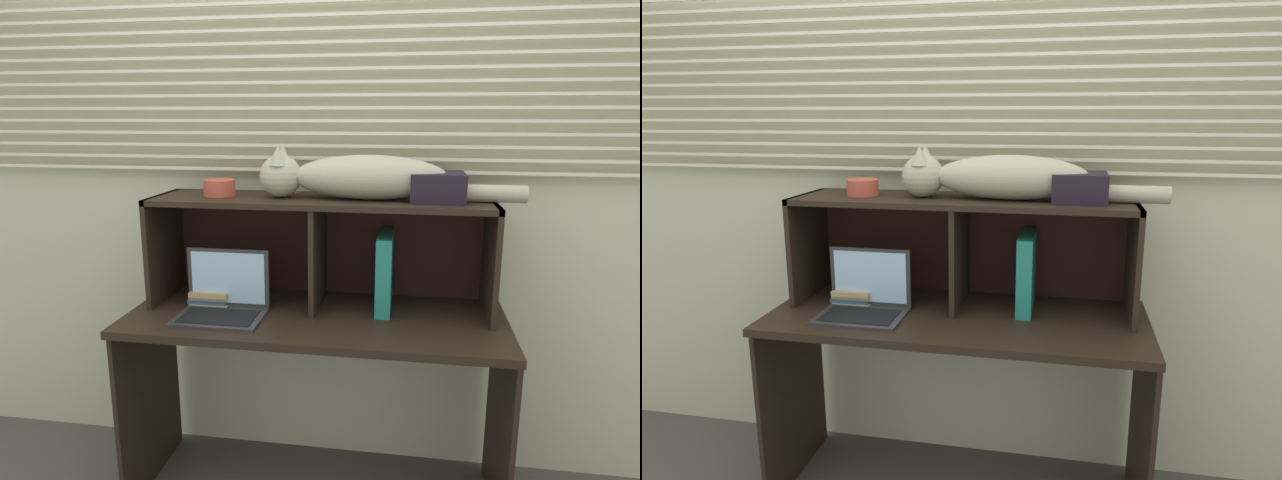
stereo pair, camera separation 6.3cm
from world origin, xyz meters
TOP-DOWN VIEW (x-y plane):
  - back_panel_with_blinds at (0.00, 0.55)m, footprint 4.40×0.08m
  - desk at (0.00, 0.22)m, footprint 1.42×0.58m
  - hutch_shelf_unit at (-0.00, 0.36)m, footprint 1.30×0.34m
  - cat at (0.14, 0.33)m, footprint 0.98×0.18m
  - laptop at (-0.34, 0.16)m, footprint 0.32×0.23m
  - binder_upright at (0.25, 0.33)m, footprint 0.06×0.26m
  - book_stack at (-0.43, 0.33)m, footprint 0.16×0.25m
  - small_basket at (-0.40, 0.33)m, footprint 0.12×0.12m
  - storage_box at (0.44, 0.33)m, footprint 0.19×0.20m

SIDE VIEW (x-z plane):
  - desk at x=0.00m, z-range 0.23..1.01m
  - book_stack at x=-0.43m, z-range 0.78..0.84m
  - laptop at x=-0.34m, z-range 0.71..0.95m
  - binder_upright at x=0.25m, z-range 0.78..1.08m
  - hutch_shelf_unit at x=0.00m, z-range 0.87..1.29m
  - small_basket at x=-0.40m, z-range 1.21..1.27m
  - storage_box at x=0.44m, z-range 1.21..1.31m
  - back_panel_with_blinds at x=0.00m, z-range 0.01..2.51m
  - cat at x=0.14m, z-range 1.19..1.39m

